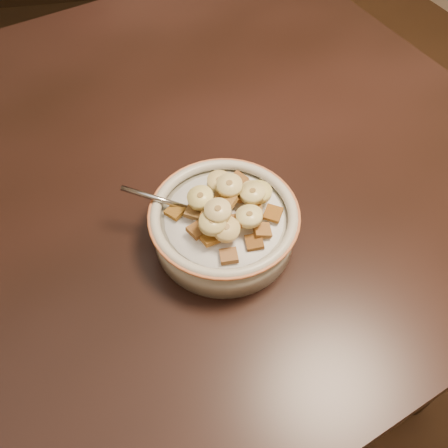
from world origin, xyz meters
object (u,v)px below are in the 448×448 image
table (37,221)px  chair (41,31)px  cereal_bowl (224,228)px  spoon (201,212)px

table → chair: chair is taller
cereal_bowl → spoon: size_ratio=4.17×
cereal_bowl → chair: bearing=90.8°
chair → spoon: 0.97m
table → chair: size_ratio=1.34×
spoon → cereal_bowl: bearing=90.0°
table → cereal_bowl: size_ratio=8.00×
cereal_bowl → spoon: bearing=138.0°
table → chair: (0.19, 0.79, -0.21)m
chair → cereal_bowl: size_ratio=5.99×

